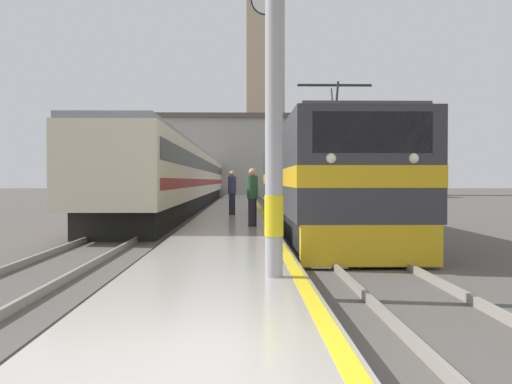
% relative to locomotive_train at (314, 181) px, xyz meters
% --- Properties ---
extents(ground_plane, '(200.00, 200.00, 0.00)m').
position_rel_locomotive_train_xyz_m(ground_plane, '(-2.93, 13.62, -1.75)').
color(ground_plane, '#514C47').
extents(platform, '(2.82, 140.00, 0.34)m').
position_rel_locomotive_train_xyz_m(platform, '(-2.92, 8.62, -1.58)').
color(platform, '#ADA89E').
rests_on(platform, ground).
extents(rail_track_near, '(2.83, 140.00, 0.16)m').
position_rel_locomotive_train_xyz_m(rail_track_near, '(0.00, 8.62, -1.72)').
color(rail_track_near, '#514C47').
rests_on(rail_track_near, ground).
extents(rail_track_far, '(2.84, 140.00, 0.16)m').
position_rel_locomotive_train_xyz_m(rail_track_far, '(-6.22, 8.62, -1.72)').
color(rail_track_far, '#514C47').
rests_on(rail_track_far, ground).
extents(locomotive_train, '(2.92, 19.55, 4.38)m').
position_rel_locomotive_train_xyz_m(locomotive_train, '(0.00, 0.00, 0.00)').
color(locomotive_train, black).
rests_on(locomotive_train, ground).
extents(passenger_train, '(2.92, 54.91, 3.61)m').
position_rel_locomotive_train_xyz_m(passenger_train, '(-6.22, 22.23, 0.21)').
color(passenger_train, black).
rests_on(passenger_train, ground).
extents(catenary_mast, '(2.33, 0.28, 7.53)m').
position_rel_locomotive_train_xyz_m(catenary_mast, '(-1.96, -12.36, 2.31)').
color(catenary_mast, '#9E9EA3').
rests_on(catenary_mast, platform).
extents(person_on_platform, '(0.34, 0.34, 1.80)m').
position_rel_locomotive_train_xyz_m(person_on_platform, '(-2.21, -2.68, -0.46)').
color(person_on_platform, '#23232D').
rests_on(person_on_platform, platform).
extents(second_waiting_passenger, '(0.34, 0.34, 1.82)m').
position_rel_locomotive_train_xyz_m(second_waiting_passenger, '(-2.96, 3.58, -0.45)').
color(second_waiting_passenger, '#23232D').
rests_on(second_waiting_passenger, platform).
extents(clock_tower, '(5.78, 5.78, 30.77)m').
position_rel_locomotive_train_xyz_m(clock_tower, '(0.16, 53.23, 14.59)').
color(clock_tower, tan).
rests_on(clock_tower, ground).
extents(station_building, '(22.77, 7.34, 8.72)m').
position_rel_locomotive_train_xyz_m(station_building, '(-1.70, 43.89, 2.64)').
color(station_building, '#A8A399').
rests_on(station_building, ground).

